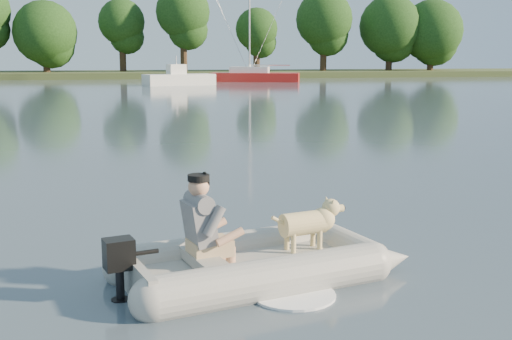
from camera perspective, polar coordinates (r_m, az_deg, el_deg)
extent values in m
plane|color=#4E606A|center=(6.80, -0.04, -9.94)|extent=(160.00, 160.00, 0.00)
cube|color=#47512D|center=(68.32, -9.65, 8.35)|extent=(160.00, 12.00, 0.70)
cylinder|color=#332316|center=(68.18, -18.12, 9.02)|extent=(0.70, 0.70, 2.94)
sphere|color=#25511B|center=(68.20, -18.26, 11.55)|extent=(6.27, 6.27, 6.27)
cylinder|color=#332316|center=(68.24, -11.75, 9.61)|extent=(0.70, 0.70, 3.67)
sphere|color=#25511B|center=(68.32, -11.87, 12.78)|extent=(4.69, 4.69, 4.69)
cylinder|color=#332316|center=(66.61, -6.44, 10.02)|extent=(0.70, 0.70, 4.29)
sphere|color=#25511B|center=(66.74, -6.52, 13.80)|extent=(5.43, 5.43, 5.43)
cylinder|color=#332316|center=(67.86, 0.05, 9.63)|extent=(0.70, 0.70, 3.21)
sphere|color=#25511B|center=(67.90, 0.05, 12.41)|extent=(4.41, 4.41, 4.41)
cylinder|color=#332316|center=(70.19, 6.00, 9.89)|extent=(0.70, 0.70, 3.94)
sphere|color=#25511B|center=(70.28, 6.07, 13.19)|extent=(6.03, 6.03, 6.03)
cylinder|color=#332316|center=(72.95, 11.73, 9.58)|extent=(0.70, 0.70, 3.52)
sphere|color=#25511B|center=(73.01, 11.83, 12.42)|extent=(6.68, 6.68, 6.68)
cylinder|color=#332316|center=(74.67, 15.24, 9.33)|extent=(0.70, 0.70, 3.21)
sphere|color=#25511B|center=(74.71, 15.36, 11.86)|extent=(6.79, 6.79, 6.79)
cube|color=red|center=(56.18, -0.09, 8.15)|extent=(7.95, 4.42, 0.95)
cube|color=white|center=(56.21, -0.58, 8.88)|extent=(3.69, 2.62, 0.57)
cylinder|color=#A5A5AA|center=(56.28, -0.59, 13.48)|extent=(0.15, 0.15, 9.52)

